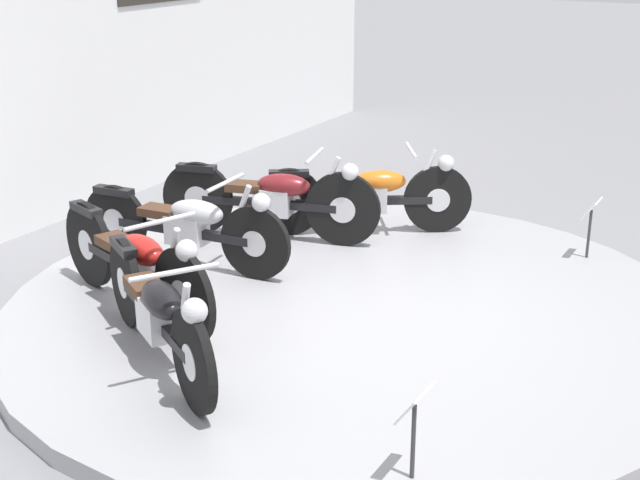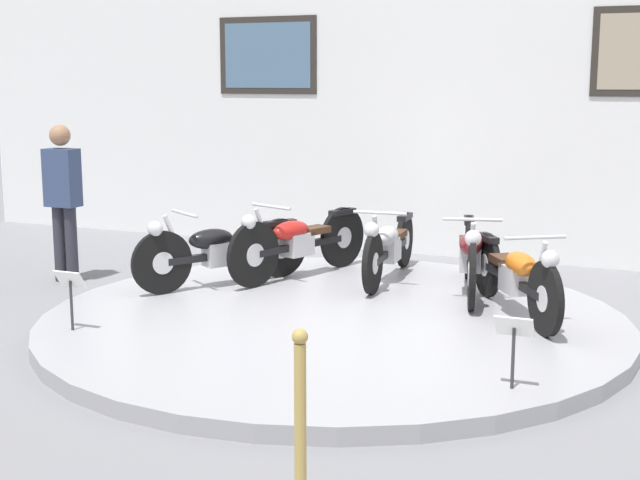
{
  "view_description": "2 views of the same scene",
  "coord_description": "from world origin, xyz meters",
  "views": [
    {
      "loc": [
        -5.45,
        -2.79,
        2.8
      ],
      "look_at": [
        -0.24,
        0.14,
        0.68
      ],
      "focal_mm": 50.0,
      "sensor_mm": 36.0,
      "label": 1
    },
    {
      "loc": [
        2.87,
        -7.11,
        2.2
      ],
      "look_at": [
        -0.18,
        0.11,
        0.78
      ],
      "focal_mm": 50.0,
      "sensor_mm": 36.0,
      "label": 2
    }
  ],
  "objects": [
    {
      "name": "display_platform",
      "position": [
        0.0,
        0.0,
        0.07
      ],
      "size": [
        5.19,
        5.19,
        0.13
      ],
      "primitive_type": "cylinder",
      "color": "#99999E",
      "rests_on": "ground_plane"
    },
    {
      "name": "back_wall",
      "position": [
        0.0,
        3.71,
        2.27
      ],
      "size": [
        14.0,
        0.22,
        4.54
      ],
      "color": "white",
      "rests_on": "ground_plane"
    },
    {
      "name": "info_placard_front_centre",
      "position": [
        1.83,
        -1.3,
        0.5
      ],
      "size": [
        0.26,
        0.11,
        0.51
      ],
      "color": "#333338",
      "rests_on": "display_platform"
    },
    {
      "name": "motorcycle_red",
      "position": [
        -0.92,
        1.27,
        0.53
      ],
      "size": [
        0.77,
        1.92,
        0.81
      ],
      "color": "black",
      "rests_on": "display_platform"
    },
    {
      "name": "ground_plane",
      "position": [
        0.0,
        0.0,
        0.0
      ],
      "size": [
        60.0,
        60.0,
        0.0
      ],
      "primitive_type": "plane",
      "color": "slate"
    },
    {
      "name": "info_placard_front_left",
      "position": [
        -1.83,
        -1.3,
        0.5
      ],
      "size": [
        0.26,
        0.11,
        0.51
      ],
      "color": "#333338",
      "rests_on": "display_platform"
    },
    {
      "name": "motorcycle_orange",
      "position": [
        1.49,
        0.61,
        0.51
      ],
      "size": [
        1.11,
        1.69,
        0.78
      ],
      "color": "black",
      "rests_on": "display_platform"
    },
    {
      "name": "motorcycle_black",
      "position": [
        -1.49,
        0.61,
        0.51
      ],
      "size": [
        1.11,
        1.69,
        0.79
      ],
      "color": "black",
      "rests_on": "display_platform"
    },
    {
      "name": "motorcycle_maroon",
      "position": [
        0.92,
        1.27,
        0.52
      ],
      "size": [
        0.66,
        1.96,
        0.81
      ],
      "color": "black",
      "rests_on": "display_platform"
    },
    {
      "name": "stanchion_post_right_of_entry",
      "position": [
        1.18,
        -3.36,
        0.34
      ],
      "size": [
        0.28,
        0.28,
        1.02
      ],
      "color": "tan",
      "rests_on": "ground_plane"
    },
    {
      "name": "motorcycle_silver",
      "position": [
        0.0,
        1.52,
        0.5
      ],
      "size": [
        0.54,
        1.95,
        0.78
      ],
      "color": "black",
      "rests_on": "display_platform"
    },
    {
      "name": "visitor_standing",
      "position": [
        -3.42,
        0.62,
        0.98
      ],
      "size": [
        0.36,
        0.23,
        1.72
      ],
      "color": "#2D2D38",
      "rests_on": "ground_plane"
    }
  ]
}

